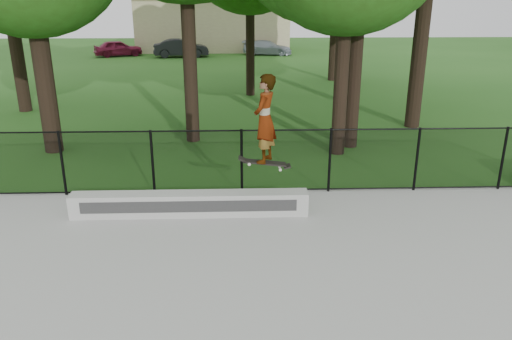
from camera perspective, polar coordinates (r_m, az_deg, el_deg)
The scene contains 7 objects.
grind_ledge at distance 10.35m, azimuth -7.57°, elevation -3.86°, with size 4.85×0.40×0.48m, color #A8A8A3.
car_a at distance 39.44m, azimuth -15.48°, elevation 13.27°, with size 1.40×3.45×1.18m, color maroon.
car_b at distance 37.94m, azimuth -8.57°, elevation 13.62°, with size 1.38×3.59×1.30m, color black.
car_c at distance 39.01m, azimuth 1.30°, elevation 13.80°, with size 1.50×3.40×1.07m, color #9AA5AF.
skater_airborne at distance 9.46m, azimuth 1.02°, elevation 5.67°, with size 0.84×0.73×1.84m.
chainlink_fence at distance 11.24m, azimuth -1.65°, elevation 1.00°, with size 16.06×0.06×1.50m.
distant_building at distance 42.87m, azimuth -4.85°, elevation 16.43°, with size 12.40×6.40×4.30m.
Camera 1 is at (-0.06, -4.77, 4.37)m, focal length 35.00 mm.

